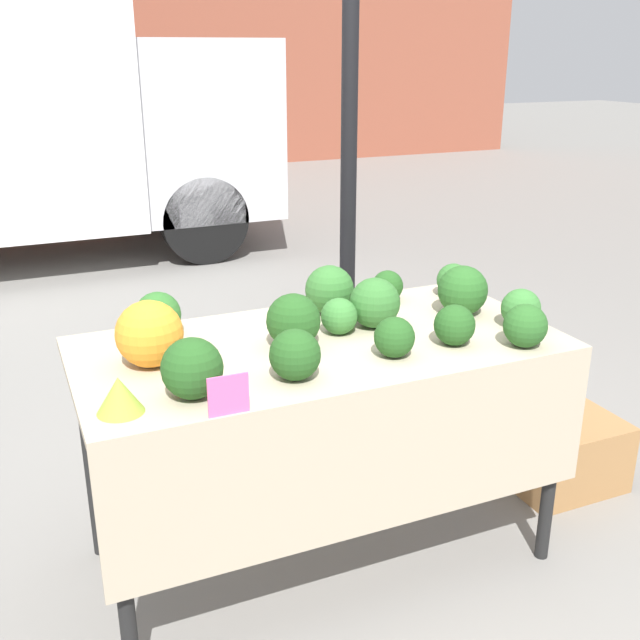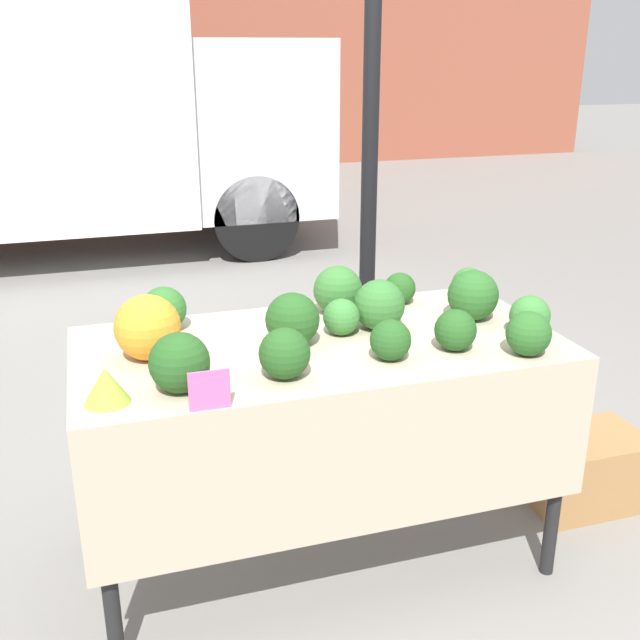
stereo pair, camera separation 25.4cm
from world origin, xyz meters
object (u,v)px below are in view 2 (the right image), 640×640
(orange_cauliflower, at_px, (148,327))
(price_sign, at_px, (209,390))
(produce_crate, at_px, (585,469))
(parked_truck, at_px, (17,106))

(orange_cauliflower, xyz_separation_m, price_sign, (0.13, -0.43, -0.05))
(orange_cauliflower, relative_size, produce_crate, 0.45)
(price_sign, xyz_separation_m, produce_crate, (1.62, 0.41, -0.78))
(orange_cauliflower, xyz_separation_m, produce_crate, (1.75, -0.02, -0.83))
(orange_cauliflower, relative_size, price_sign, 1.82)
(orange_cauliflower, bearing_deg, produce_crate, -0.65)
(parked_truck, height_order, orange_cauliflower, parked_truck)
(parked_truck, relative_size, produce_crate, 10.62)
(orange_cauliflower, bearing_deg, price_sign, -73.44)
(parked_truck, xyz_separation_m, orange_cauliflower, (0.65, -4.99, -0.37))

